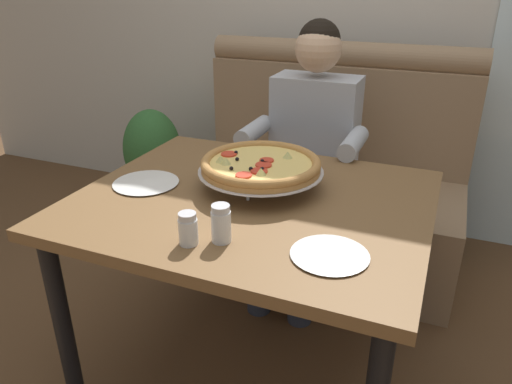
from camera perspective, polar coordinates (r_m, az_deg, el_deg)
The scene contains 10 objects.
ground_plane at distance 2.08m, azimuth -0.37°, elevation -19.73°, with size 16.00×16.00×0.00m, color brown.
booth_bench at distance 2.63m, azimuth 7.79°, elevation 0.62°, with size 1.45×0.78×1.13m.
dining_table at distance 1.69m, azimuth -0.43°, elevation -3.32°, with size 1.18×0.99×0.75m.
diner_main at distance 2.28m, azimuth 6.21°, elevation 5.34°, with size 0.54×0.64×1.27m.
pizza at distance 1.69m, azimuth 0.54°, elevation 3.20°, with size 0.44×0.44×0.12m.
shaker_parmesan at distance 1.37m, azimuth -4.15°, elevation -4.06°, with size 0.06×0.06×0.11m.
shaker_oregano at distance 1.37m, azimuth -8.04°, elevation -4.59°, with size 0.05×0.05×0.10m.
plate_near_left at distance 1.33m, azimuth 8.74°, elevation -7.14°, with size 0.22×0.22×0.02m.
plate_near_right at distance 1.79m, azimuth -12.93°, elevation 1.25°, with size 0.24×0.24×0.02m.
potted_plant at distance 3.12m, azimuth -12.09°, elevation 3.95°, with size 0.36×0.36×0.70m.
Camera 1 is at (0.58, -1.37, 1.45)m, focal length 33.75 mm.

